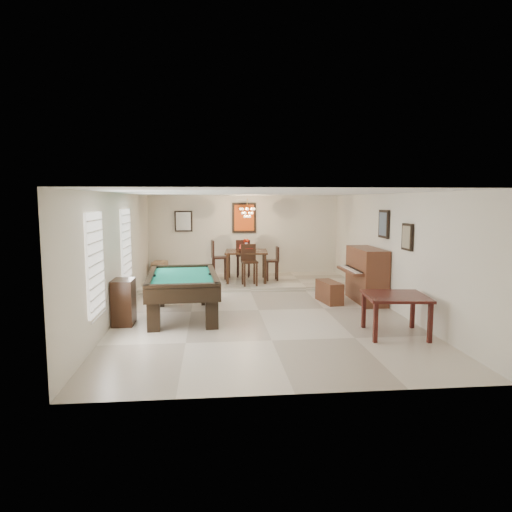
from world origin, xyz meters
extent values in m
cube|color=beige|center=(0.00, 0.00, -0.01)|extent=(6.00, 9.00, 0.02)
cube|color=silver|center=(0.00, 4.50, 1.30)|extent=(6.00, 0.04, 2.60)
cube|color=silver|center=(0.00, -4.50, 1.30)|extent=(6.00, 0.04, 2.60)
cube|color=silver|center=(-3.00, 0.00, 1.30)|extent=(0.04, 9.00, 2.60)
cube|color=silver|center=(3.00, 0.00, 1.30)|extent=(0.04, 9.00, 2.60)
cube|color=white|center=(0.00, 0.00, 2.60)|extent=(6.00, 9.00, 0.04)
cube|color=beige|center=(0.00, 3.25, 0.06)|extent=(6.00, 2.50, 0.12)
cube|color=white|center=(-2.97, -2.20, 1.40)|extent=(0.06, 1.00, 1.70)
cube|color=white|center=(-2.97, 0.60, 1.40)|extent=(0.06, 1.00, 1.70)
cube|color=#5B301D|center=(1.78, 0.62, 0.26)|extent=(0.49, 0.96, 0.51)
cube|color=black|center=(-2.78, -0.90, 0.45)|extent=(0.40, 0.60, 0.90)
cube|color=#A77E5A|center=(-2.63, 4.14, 0.35)|extent=(0.48, 0.57, 0.46)
cube|color=#D84C14|center=(0.00, 4.46, 1.90)|extent=(0.75, 0.06, 0.95)
cube|color=white|center=(-1.90, 4.46, 1.80)|extent=(0.55, 0.06, 0.65)
cube|color=slate|center=(2.96, 0.30, 1.90)|extent=(0.06, 0.55, 0.65)
cube|color=gray|center=(2.96, -1.00, 1.70)|extent=(0.06, 0.45, 0.55)
camera|label=1|loc=(-1.03, -9.95, 2.44)|focal=32.00mm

